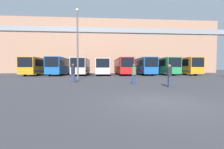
# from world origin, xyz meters

# --- Properties ---
(ground_plane) EXTENTS (200.00, 200.00, 0.00)m
(ground_plane) POSITION_xyz_m (0.00, 0.00, 0.00)
(ground_plane) COLOR #38383D
(building_backdrop) EXTENTS (63.06, 12.00, 15.05)m
(building_backdrop) POSITION_xyz_m (0.00, 41.71, 7.53)
(building_backdrop) COLOR tan
(building_backdrop) RESTS_ON ground
(overhead_gantry) EXTENTS (39.97, 0.80, 7.27)m
(overhead_gantry) POSITION_xyz_m (0.00, 16.37, 6.29)
(overhead_gantry) COLOR gray
(overhead_gantry) RESTS_ON ground
(bus_slot_0) EXTENTS (2.60, 10.76, 3.25)m
(bus_slot_0) POSITION_xyz_m (-14.61, 24.56, 1.87)
(bus_slot_0) COLOR orange
(bus_slot_0) RESTS_ON ground
(bus_slot_1) EXTENTS (2.48, 10.04, 3.32)m
(bus_slot_1) POSITION_xyz_m (-10.44, 24.20, 1.91)
(bus_slot_1) COLOR #1959A5
(bus_slot_1) RESTS_ON ground
(bus_slot_2) EXTENTS (2.61, 10.36, 3.19)m
(bus_slot_2) POSITION_xyz_m (-6.26, 24.36, 1.84)
(bus_slot_2) COLOR beige
(bus_slot_2) RESTS_ON ground
(bus_slot_3) EXTENTS (2.50, 11.37, 3.09)m
(bus_slot_3) POSITION_xyz_m (-2.09, 24.86, 1.78)
(bus_slot_3) COLOR silver
(bus_slot_3) RESTS_ON ground
(bus_slot_4) EXTENTS (2.43, 11.42, 3.29)m
(bus_slot_4) POSITION_xyz_m (2.09, 24.89, 1.89)
(bus_slot_4) COLOR red
(bus_slot_4) RESTS_ON ground
(bus_slot_5) EXTENTS (2.57, 12.32, 3.33)m
(bus_slot_5) POSITION_xyz_m (6.26, 25.34, 1.92)
(bus_slot_5) COLOR #1959A5
(bus_slot_5) RESTS_ON ground
(bus_slot_6) EXTENTS (2.57, 12.50, 3.32)m
(bus_slot_6) POSITION_xyz_m (10.44, 25.43, 1.91)
(bus_slot_6) COLOR #268C4C
(bus_slot_6) RESTS_ON ground
(bus_slot_7) EXTENTS (2.56, 10.04, 3.35)m
(bus_slot_7) POSITION_xyz_m (14.61, 24.19, 1.92)
(bus_slot_7) COLOR orange
(bus_slot_7) RESTS_ON ground
(pedestrian_mid_right) EXTENTS (0.38, 0.38, 1.82)m
(pedestrian_mid_right) POSITION_xyz_m (-5.15, 9.01, 0.96)
(pedestrian_mid_right) COLOR navy
(pedestrian_mid_right) RESTS_ON ground
(pedestrian_near_right) EXTENTS (0.35, 0.35, 1.67)m
(pedestrian_near_right) POSITION_xyz_m (2.59, 4.69, 0.88)
(pedestrian_near_right) COLOR navy
(pedestrian_near_right) RESTS_ON ground
(pedestrian_near_center) EXTENTS (0.36, 0.36, 1.74)m
(pedestrian_near_center) POSITION_xyz_m (0.38, 6.59, 0.92)
(pedestrian_near_center) COLOR navy
(pedestrian_near_center) RESTS_ON ground
(lamp_post) EXTENTS (0.36, 0.36, 8.70)m
(lamp_post) POSITION_xyz_m (-5.29, 13.04, 4.72)
(lamp_post) COLOR #595B60
(lamp_post) RESTS_ON ground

